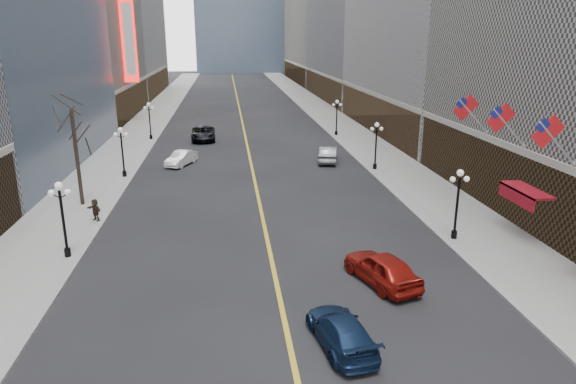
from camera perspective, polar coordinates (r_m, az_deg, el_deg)
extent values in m
cube|color=gray|center=(71.88, 6.43, 6.89)|extent=(6.00, 230.00, 0.15)
cube|color=gray|center=(70.98, -16.30, 6.19)|extent=(6.00, 230.00, 0.15)
cube|color=gold|center=(79.91, -5.14, 7.89)|extent=(0.25, 200.00, 0.02)
cube|color=#4C3A32|center=(36.12, 28.51, -1.04)|extent=(2.80, 41.00, 5.00)
cube|color=#4C3A32|center=(70.72, 10.38, 8.63)|extent=(2.80, 35.00, 5.00)
cube|color=#4C3A32|center=(107.38, 4.41, 11.60)|extent=(2.80, 39.00, 5.00)
cube|color=#4C3A32|center=(149.67, 1.17, 13.14)|extent=(2.80, 45.00, 5.00)
cube|color=#4C3A32|center=(87.95, -17.59, 9.71)|extent=(2.80, 29.00, 5.00)
cube|color=#4C3A32|center=(121.38, -14.74, 11.72)|extent=(2.80, 37.00, 5.00)
cylinder|color=black|center=(34.35, 17.97, -4.51)|extent=(0.36, 0.36, 0.50)
cylinder|color=black|center=(33.77, 18.24, -1.74)|extent=(0.16, 0.16, 4.00)
sphere|color=white|center=(33.14, 18.60, 2.03)|extent=(0.44, 0.44, 0.44)
sphere|color=white|center=(33.05, 17.83, 1.34)|extent=(0.36, 0.36, 0.36)
sphere|color=white|center=(33.44, 19.23, 1.38)|extent=(0.36, 0.36, 0.36)
cylinder|color=black|center=(50.44, 9.63, 2.84)|extent=(0.36, 0.36, 0.50)
cylinder|color=black|center=(50.05, 9.73, 4.78)|extent=(0.16, 0.16, 4.00)
sphere|color=white|center=(49.63, 9.86, 7.38)|extent=(0.44, 0.44, 0.44)
sphere|color=white|center=(49.57, 9.33, 6.93)|extent=(0.36, 0.36, 0.36)
sphere|color=white|center=(49.83, 10.33, 6.93)|extent=(0.36, 0.36, 0.36)
cylinder|color=black|center=(67.51, 5.38, 6.55)|extent=(0.36, 0.36, 0.50)
cylinder|color=black|center=(67.21, 5.42, 8.02)|extent=(0.16, 0.16, 4.00)
sphere|color=white|center=(66.90, 5.48, 9.97)|extent=(0.44, 0.44, 0.44)
sphere|color=white|center=(66.86, 5.08, 9.63)|extent=(0.36, 0.36, 0.36)
sphere|color=white|center=(67.05, 5.85, 9.63)|extent=(0.36, 0.36, 0.36)
cylinder|color=black|center=(32.73, -23.29, -6.17)|extent=(0.36, 0.36, 0.50)
cylinder|color=black|center=(32.13, -23.65, -3.29)|extent=(0.16, 0.16, 4.00)
sphere|color=white|center=(31.46, -24.14, 0.65)|extent=(0.44, 0.44, 0.44)
sphere|color=white|center=(31.71, -24.83, -0.08)|extent=(0.36, 0.36, 0.36)
sphere|color=white|center=(31.44, -23.27, -0.02)|extent=(0.36, 0.36, 0.36)
cylinder|color=black|center=(49.35, -17.71, 1.96)|extent=(0.36, 0.36, 0.50)
cylinder|color=black|center=(48.96, -17.89, 3.93)|extent=(0.16, 0.16, 4.00)
sphere|color=white|center=(48.52, -18.14, 6.58)|extent=(0.44, 0.44, 0.44)
sphere|color=white|center=(48.68, -18.62, 6.09)|extent=(0.36, 0.36, 0.36)
sphere|color=white|center=(48.51, -17.57, 6.14)|extent=(0.36, 0.36, 0.36)
cylinder|color=black|center=(66.70, -14.98, 5.93)|extent=(0.36, 0.36, 0.50)
cylinder|color=black|center=(66.40, -15.09, 7.41)|extent=(0.16, 0.16, 4.00)
sphere|color=white|center=(66.08, -15.25, 9.37)|extent=(0.44, 0.44, 0.44)
sphere|color=white|center=(66.20, -15.61, 9.01)|extent=(0.36, 0.36, 0.36)
sphere|color=white|center=(66.07, -14.83, 9.05)|extent=(0.36, 0.36, 0.36)
cylinder|color=#B2B2B7|center=(32.10, 27.74, 4.81)|extent=(2.49, 0.12, 2.49)
cube|color=red|center=(31.63, 26.92, 5.98)|extent=(1.94, 0.04, 1.94)
cube|color=navy|center=(31.39, 26.47, 6.62)|extent=(0.88, 0.06, 0.88)
cylinder|color=#B2B2B7|center=(36.26, 23.38, 6.55)|extent=(2.49, 0.12, 2.49)
cube|color=red|center=(35.84, 22.60, 7.60)|extent=(1.94, 0.04, 1.94)
cube|color=navy|center=(35.62, 22.16, 8.17)|extent=(0.88, 0.06, 0.88)
cylinder|color=#B2B2B7|center=(40.60, 19.92, 7.90)|extent=(2.49, 0.12, 2.49)
cube|color=red|center=(40.23, 19.17, 8.84)|extent=(1.94, 0.04, 1.94)
cube|color=navy|center=(40.04, 18.76, 9.35)|extent=(0.88, 0.06, 0.88)
cube|color=maroon|center=(35.60, 24.98, 0.21)|extent=(1.40, 4.00, 0.15)
cube|color=maroon|center=(35.37, 24.00, -0.44)|extent=(0.10, 4.00, 0.90)
cube|color=red|center=(80.07, -17.28, 15.87)|extent=(2.00, 0.50, 12.00)
cube|color=white|center=(80.06, -17.25, 15.87)|extent=(1.40, 0.55, 10.00)
cylinder|color=#2D231C|center=(41.41, -22.39, 3.49)|extent=(0.28, 0.28, 7.20)
imported|color=silver|center=(52.75, -11.78, 3.69)|extent=(3.18, 4.58, 1.43)
imported|color=black|center=(65.18, -9.39, 6.44)|extent=(3.01, 6.24, 1.71)
imported|color=#122444|center=(22.27, 5.93, -15.10)|extent=(2.67, 5.02, 1.38)
imported|color=maroon|center=(27.51, 10.39, -8.33)|extent=(3.52, 5.43, 1.72)
imported|color=#54595D|center=(53.21, 4.48, 4.24)|extent=(2.86, 5.31, 1.66)
imported|color=black|center=(38.02, -20.64, -1.86)|extent=(1.36, 1.27, 1.56)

